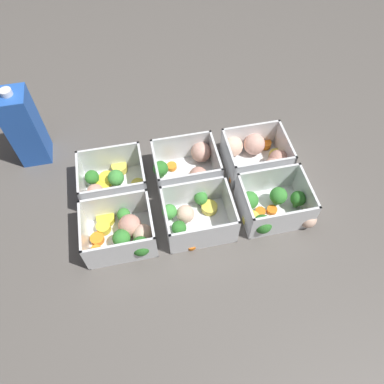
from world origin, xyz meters
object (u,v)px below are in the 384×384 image
Objects in this scene: container_far_left at (109,184)px; container_far_center at (188,167)px; juice_carton at (24,127)px; container_near_center at (194,216)px; container_near_left at (125,232)px; container_far_right at (258,155)px; container_near_right at (274,206)px.

container_far_center is (0.18, 0.01, 0.00)m from container_far_left.
container_near_center is at bearing -38.26° from juice_carton.
container_near_left is 0.36m from container_far_right.
container_near_center is at bearing -96.47° from container_far_center.
juice_carton is at bearing 151.39° from container_near_right.
container_near_left and container_far_center have the same top height.
container_near_center is 0.13m from container_far_center.
container_near_left is 0.34m from juice_carton.
container_near_right and container_far_left have the same top height.
container_near_right is 0.58m from juice_carton.
container_near_right is at bearing -41.92° from container_far_center.
container_far_left and container_far_center have the same top height.
container_near_left is 0.15m from container_near_center.
container_near_right is 0.14m from container_far_right.
container_far_right is at bearing -14.30° from juice_carton.
container_near_center is at bearing -35.10° from container_far_left.
container_near_left is 0.32m from container_near_right.
container_far_center is at bearing -179.22° from container_far_right.
container_near_left is at bearing -139.39° from container_far_center.
container_far_left is at bearing -41.20° from juice_carton.
container_far_center is at bearing 83.53° from container_near_center.
container_far_left is at bearing 99.48° from container_near_left.
container_far_right is (0.33, 0.14, 0.00)m from container_near_left.
juice_carton is at bearing 141.74° from container_near_center.
container_near_left is at bearing -55.49° from juice_carton.
container_near_left is at bearing -80.52° from container_far_left.
container_far_center is at bearing 40.61° from container_near_left.
juice_carton reaches higher than container_far_right.
container_far_center is (-0.16, 0.14, -0.00)m from container_near_right.
container_near_right is 0.79× the size of juice_carton.
container_far_left is 0.18m from container_far_center.
container_near_left and container_near_right have the same top height.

